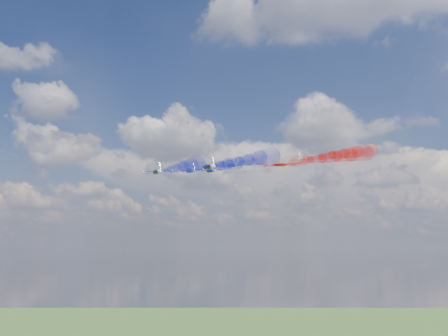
% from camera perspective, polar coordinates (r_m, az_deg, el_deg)
% --- Properties ---
extents(jet_lead, '(14.05, 14.38, 5.00)m').
position_cam_1_polar(jet_lead, '(179.17, -1.49, -0.32)').
color(jet_lead, black).
extents(trail_lead, '(28.13, 29.66, 7.69)m').
position_cam_1_polar(trail_lead, '(157.16, 1.16, 0.08)').
color(trail_lead, white).
extents(jet_inner_left, '(14.05, 14.38, 5.00)m').
position_cam_1_polar(jet_inner_left, '(163.69, -3.80, -0.32)').
color(jet_inner_left, black).
extents(trail_inner_left, '(28.13, 29.66, 7.69)m').
position_cam_1_polar(trail_inner_left, '(141.38, -1.22, 0.12)').
color(trail_inner_left, '#1823D0').
extents(jet_inner_right, '(14.05, 14.38, 5.00)m').
position_cam_1_polar(jet_inner_right, '(172.00, 2.29, 0.07)').
color(jet_inner_right, black).
extents(trail_inner_right, '(28.13, 29.66, 7.69)m').
position_cam_1_polar(trail_inner_right, '(150.61, 5.60, 0.54)').
color(trail_inner_right, red).
extents(jet_outer_left, '(14.05, 14.38, 5.00)m').
position_cam_1_polar(jet_outer_left, '(148.49, -7.58, -0.43)').
color(jet_outer_left, black).
extents(trail_outer_left, '(28.13, 29.66, 7.69)m').
position_cam_1_polar(trail_outer_left, '(125.75, -5.37, 0.04)').
color(trail_outer_left, '#1823D0').
extents(jet_center_third, '(14.05, 14.38, 5.00)m').
position_cam_1_polar(jet_center_third, '(155.18, 0.99, 0.31)').
color(jet_center_third, black).
extents(trail_center_third, '(28.13, 29.66, 7.69)m').
position_cam_1_polar(trail_center_third, '(133.61, 4.51, 0.87)').
color(trail_center_third, white).
extents(jet_outer_right, '(14.05, 14.38, 5.00)m').
position_cam_1_polar(jet_outer_right, '(164.39, 7.88, 0.83)').
color(jet_outer_right, black).
extents(trail_outer_right, '(28.13, 29.66, 7.69)m').
position_cam_1_polar(trail_outer_right, '(144.12, 12.17, 1.42)').
color(trail_outer_right, red).
extents(jet_rear_left, '(14.05, 14.38, 5.00)m').
position_cam_1_polar(jet_rear_left, '(139.83, -1.75, 0.13)').
color(jet_rear_left, black).
extents(trail_rear_left, '(28.13, 29.66, 7.69)m').
position_cam_1_polar(trail_rear_left, '(117.85, 1.73, 0.74)').
color(trail_rear_left, '#1823D0').
extents(jet_rear_right, '(14.05, 14.38, 5.00)m').
position_cam_1_polar(jet_rear_right, '(148.96, 6.53, 0.47)').
color(jet_rear_right, black).
extents(trail_rear_right, '(28.13, 29.66, 7.69)m').
position_cam_1_polar(trail_rear_right, '(128.44, 11.11, 1.08)').
color(trail_rear_right, red).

